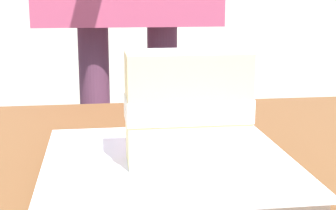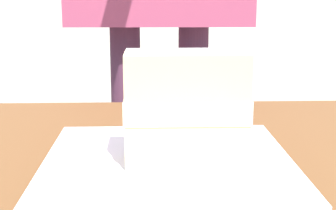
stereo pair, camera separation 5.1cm
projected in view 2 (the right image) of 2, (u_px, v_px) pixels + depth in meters
dessert_plate at (168, 165)px, 0.53m from camera, size 0.25×0.25×0.02m
cake_slice at (186, 108)px, 0.50m from camera, size 0.12×0.06×0.11m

